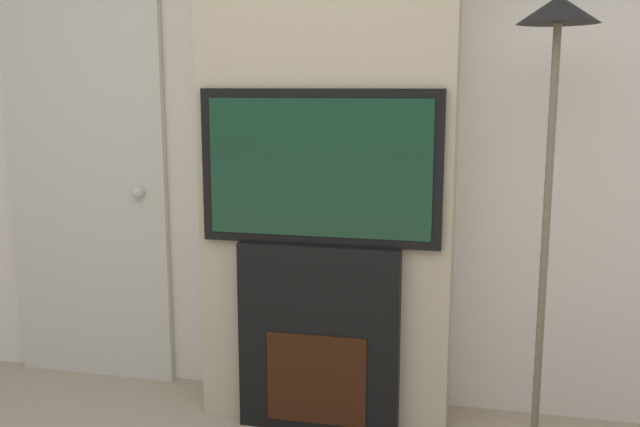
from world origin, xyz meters
name	(u,v)px	position (x,y,z in m)	size (l,w,h in m)	color
wall_back	(338,112)	(0.00, 2.03, 1.35)	(6.00, 0.06, 2.70)	silver
chimney_breast	(329,113)	(0.00, 1.83, 1.35)	(1.08, 0.34, 2.70)	#BCAD8E
fireplace	(320,338)	(0.00, 1.66, 0.41)	(0.69, 0.15, 0.82)	black
television	(320,168)	(0.00, 1.66, 1.14)	(1.00, 0.07, 0.64)	black
floor_lamp	(553,107)	(0.89, 1.64, 1.39)	(0.30, 0.30, 1.79)	#726651
entry_door	(87,181)	(-1.25, 1.97, 1.00)	(0.84, 0.09, 2.00)	beige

